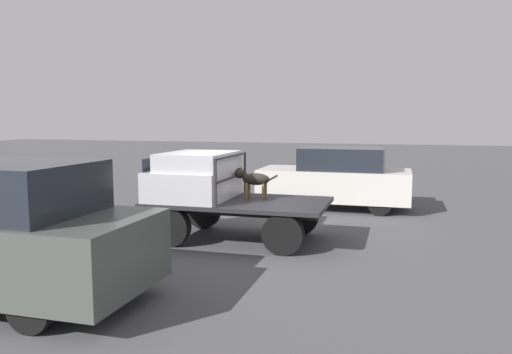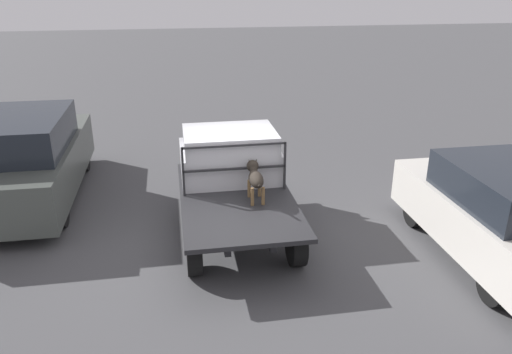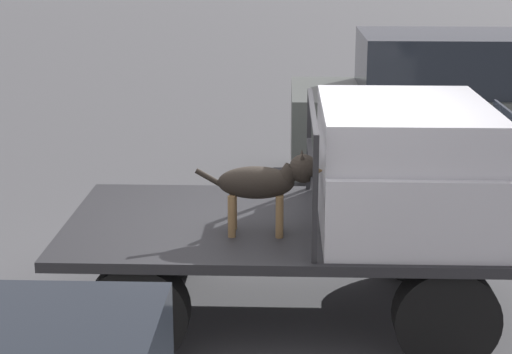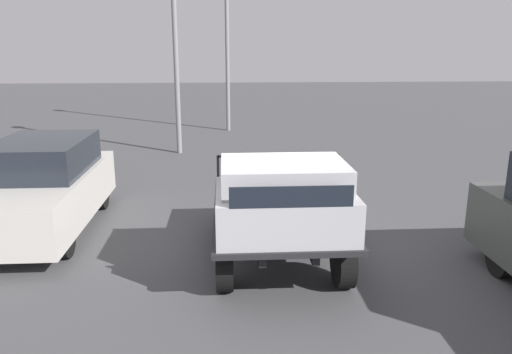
# 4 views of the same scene
# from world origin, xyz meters

# --- Properties ---
(ground_plane) EXTENTS (80.00, 80.00, 0.00)m
(ground_plane) POSITION_xyz_m (0.00, 0.00, 0.00)
(ground_plane) COLOR #474749
(flatbed_truck) EXTENTS (3.65, 2.03, 0.83)m
(flatbed_truck) POSITION_xyz_m (0.00, 0.00, 0.60)
(flatbed_truck) COLOR black
(flatbed_truck) RESTS_ON ground
(truck_cab) EXTENTS (1.55, 1.91, 0.97)m
(truck_cab) POSITION_xyz_m (0.97, 0.00, 1.29)
(truck_cab) COLOR #B7B7BC
(truck_cab) RESTS_ON flatbed_truck
(truck_headboard) EXTENTS (0.04, 1.91, 0.93)m
(truck_headboard) POSITION_xyz_m (0.16, 0.00, 1.45)
(truck_headboard) COLOR #232326
(truck_headboard) RESTS_ON flatbed_truck
(dog) EXTENTS (0.99, 0.25, 0.67)m
(dog) POSITION_xyz_m (-0.18, -0.32, 1.25)
(dog) COLOR brown
(dog) RESTS_ON flatbed_truck
(parked_sedan) EXTENTS (4.13, 1.76, 1.71)m
(parked_sedan) POSITION_xyz_m (-1.48, -4.22, 0.85)
(parked_sedan) COLOR black
(parked_sedan) RESTS_ON ground
(parked_pickup_far) EXTENTS (4.93, 1.95, 1.92)m
(parked_pickup_far) POSITION_xyz_m (2.42, 4.15, 0.94)
(parked_pickup_far) COLOR black
(parked_pickup_far) RESTS_ON ground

